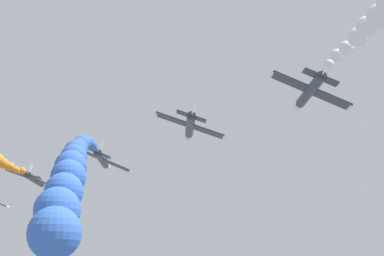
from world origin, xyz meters
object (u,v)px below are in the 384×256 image
(airplane_right_outer, at_px, (310,91))
(airplane_left_inner, at_px, (35,179))
(airplane_right_inner, at_px, (102,159))
(airplane_left_outer, at_px, (190,126))

(airplane_right_outer, bearing_deg, airplane_left_inner, 141.73)
(airplane_left_inner, height_order, airplane_right_inner, airplane_right_inner)
(airplane_left_outer, relative_size, airplane_right_outer, 1.00)
(airplane_right_inner, distance_m, airplane_left_outer, 16.25)
(airplane_left_inner, relative_size, airplane_right_outer, 1.00)
(airplane_right_inner, bearing_deg, airplane_left_inner, 143.91)
(airplane_left_inner, relative_size, airplane_left_outer, 1.00)
(airplane_left_inner, xyz_separation_m, airplane_left_outer, (24.42, -18.61, 4.04))
(airplane_left_outer, bearing_deg, airplane_right_inner, 141.58)
(airplane_left_inner, distance_m, airplane_right_outer, 47.77)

